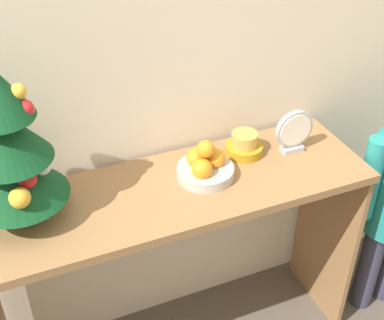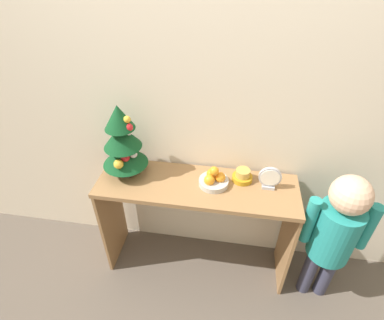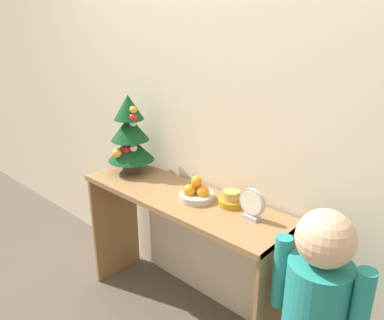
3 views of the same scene
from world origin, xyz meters
The scene contains 7 objects.
back_wall centered at (0.00, 0.44, 1.25)m, with size 7.00×0.05×2.50m, color beige.
console_table centered at (0.00, 0.20, 0.62)m, with size 1.27×0.39×0.80m.
mini_tree centered at (-0.47, 0.24, 1.04)m, with size 0.29×0.29×0.49m.
fruit_bowl centered at (0.10, 0.22, 0.84)m, with size 0.19×0.19×0.14m.
singing_bowl centered at (0.28, 0.29, 0.83)m, with size 0.13×0.13×0.08m.
desk_clock centered at (0.44, 0.23, 0.88)m, with size 0.14×0.04×0.16m.
child_figure centered at (0.85, 0.10, 0.64)m, with size 0.40×0.26×1.04m.
Camera 3 is at (1.30, -1.13, 1.68)m, focal length 35.00 mm.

